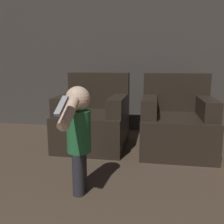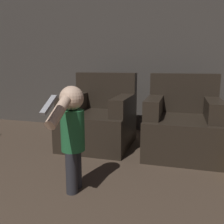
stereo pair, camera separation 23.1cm
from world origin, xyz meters
The scene contains 4 objects.
wall_back centered at (0.00, 4.50, 1.30)m, with size 8.40×0.05×2.60m.
armchair_left centered at (-0.13, 3.67, 0.31)m, with size 0.78×0.83×0.86m.
armchair_right centered at (0.83, 3.67, 0.31)m, with size 0.79×0.84×0.86m.
person_toddler centered at (0.06, 2.54, 0.48)m, with size 0.18×0.56×0.81m.
Camera 2 is at (0.86, 0.91, 0.97)m, focal length 40.00 mm.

